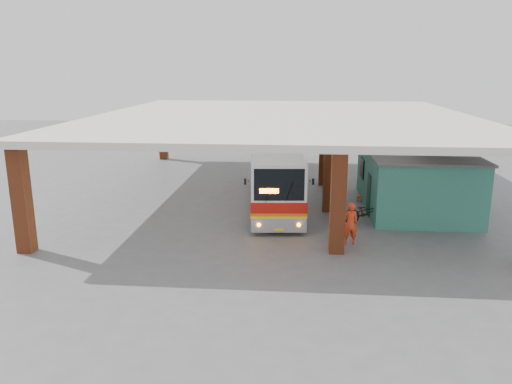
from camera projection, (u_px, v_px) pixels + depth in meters
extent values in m
plane|color=#515154|center=(267.00, 227.00, 23.35)|extent=(90.00, 90.00, 0.00)
cube|color=#934120|center=(338.00, 200.00, 19.67)|extent=(0.60, 0.60, 4.35)
cube|color=#934120|center=(329.00, 170.00, 25.47)|extent=(0.60, 0.60, 4.35)
cube|color=#934120|center=(324.00, 151.00, 31.26)|extent=(0.60, 0.60, 4.35)
cube|color=#934120|center=(22.00, 200.00, 19.76)|extent=(0.60, 0.60, 4.35)
cube|color=#934120|center=(163.00, 132.00, 40.04)|extent=(0.60, 0.60, 4.35)
cube|color=#934120|center=(411.00, 135.00, 38.41)|extent=(0.60, 0.60, 4.35)
cube|color=beige|center=(283.00, 117.00, 28.49)|extent=(21.00, 23.00, 0.30)
cube|color=#2E7466|center=(414.00, 180.00, 26.22)|extent=(5.00, 8.00, 3.00)
cube|color=#515151|center=(416.00, 151.00, 25.84)|extent=(5.20, 8.20, 0.12)
cube|color=#14372F|center=(369.00, 194.00, 25.09)|extent=(0.08, 0.95, 2.10)
cube|color=black|center=(362.00, 168.00, 27.81)|extent=(0.08, 1.20, 1.00)
cube|color=black|center=(362.00, 168.00, 27.81)|extent=(0.04, 1.30, 1.10)
cube|color=silver|center=(274.00, 169.00, 27.22)|extent=(3.42, 11.85, 2.73)
cube|color=silver|center=(275.00, 146.00, 25.92)|extent=(1.41, 3.01, 0.24)
cube|color=#97979D|center=(279.00, 224.00, 22.04)|extent=(2.48, 0.60, 0.68)
cube|color=#B4130C|center=(274.00, 179.00, 27.35)|extent=(3.46, 11.85, 0.49)
cube|color=orange|center=(274.00, 184.00, 27.42)|extent=(3.46, 11.85, 0.13)
cube|color=yellow|center=(274.00, 186.00, 27.45)|extent=(3.46, 11.85, 0.10)
cube|color=black|center=(279.00, 185.00, 21.47)|extent=(2.18, 0.28, 1.41)
cube|color=black|center=(252.00, 158.00, 27.86)|extent=(0.79, 8.74, 0.88)
cube|color=black|center=(296.00, 158.00, 27.85)|extent=(0.79, 8.74, 0.88)
cube|color=#FF5905|center=(269.00, 191.00, 21.47)|extent=(0.83, 0.12, 0.21)
sphere|color=orange|center=(259.00, 225.00, 21.84)|extent=(0.18, 0.18, 0.18)
sphere|color=orange|center=(299.00, 225.00, 21.83)|extent=(0.18, 0.18, 0.18)
cube|color=yellow|center=(279.00, 230.00, 21.88)|extent=(0.44, 0.07, 0.12)
cylinder|color=black|center=(255.00, 215.00, 23.59)|extent=(0.39, 1.00, 0.97)
cylinder|color=black|center=(299.00, 215.00, 23.58)|extent=(0.39, 1.00, 0.97)
cylinder|color=black|center=(256.00, 180.00, 30.86)|extent=(0.39, 1.00, 0.97)
cylinder|color=black|center=(289.00, 180.00, 30.85)|extent=(0.39, 1.00, 0.97)
cylinder|color=black|center=(256.00, 176.00, 32.08)|extent=(0.39, 1.00, 0.97)
cylinder|color=black|center=(288.00, 176.00, 32.08)|extent=(0.39, 1.00, 0.97)
imported|color=black|center=(367.00, 212.00, 23.66)|extent=(2.24, 0.93, 1.15)
imported|color=red|center=(350.00, 224.00, 20.87)|extent=(0.73, 0.55, 1.83)
cube|color=red|center=(361.00, 197.00, 27.81)|extent=(0.47, 0.47, 0.06)
cube|color=red|center=(365.00, 192.00, 27.71)|extent=(0.11, 0.42, 0.60)
cylinder|color=black|center=(358.00, 200.00, 27.72)|extent=(0.03, 0.03, 0.20)
cylinder|color=black|center=(364.00, 200.00, 27.65)|extent=(0.03, 0.03, 0.20)
cylinder|color=black|center=(358.00, 198.00, 28.04)|extent=(0.03, 0.03, 0.20)
cylinder|color=black|center=(364.00, 199.00, 27.97)|extent=(0.03, 0.03, 0.20)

